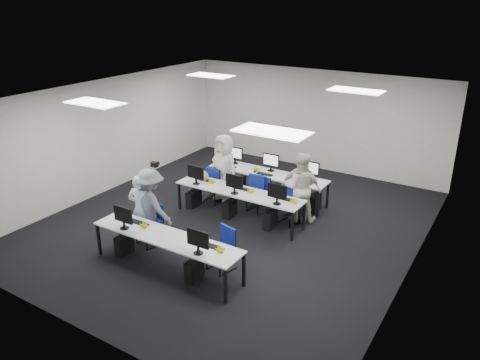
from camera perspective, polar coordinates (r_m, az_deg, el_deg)
The scene contains 23 objects.
room at distance 10.48m, azimuth -0.76°, elevation 2.18°, with size 9.00×9.02×3.00m.
ceiling_panels at distance 10.08m, azimuth -0.80°, elevation 10.17°, with size 5.20×4.60×0.02m.
desk_front at distance 9.05m, azimuth -9.00°, elevation -7.07°, with size 3.20×0.70×0.73m.
desk_mid at distance 10.93m, azimuth -0.17°, elevation -1.57°, with size 3.20×0.70×0.73m.
desk_back at distance 12.05m, azimuth 3.36°, elevation 0.66°, with size 3.20×0.70×0.73m.
equipment_front at distance 9.31m, azimuth -9.87°, elevation -8.54°, with size 2.51×0.41×1.19m.
equipment_mid at distance 11.14m, azimuth -1.05°, elevation -2.92°, with size 2.91×0.41×1.19m.
equipment_back at distance 12.10m, azimuth 4.17°, elevation -0.91°, with size 2.91×0.41×1.19m.
chair_0 at distance 10.22m, azimuth -10.83°, elevation -6.14°, with size 0.56×0.59×0.92m.
chair_1 at distance 9.18m, azimuth -2.26°, elevation -9.30°, with size 0.51×0.54×0.86m.
chair_2 at distance 12.05m, azimuth -3.44°, elevation -1.42°, with size 0.49×0.53×0.88m.
chair_3 at distance 11.53m, azimuth 2.32°, elevation -2.51°, with size 0.53×0.56×0.87m.
chair_4 at distance 10.99m, azimuth 6.02°, elevation -3.99°, with size 0.47×0.50×0.82m.
chair_5 at distance 12.22m, azimuth -2.77°, elevation -1.03°, with size 0.44×0.48×0.90m.
chair_6 at distance 11.78m, azimuth 2.46°, elevation -1.90°, with size 0.48×0.52×0.91m.
chair_7 at distance 11.35m, azimuth 6.85°, elevation -3.06°, with size 0.46×0.50×0.88m.
handbag at distance 11.51m, azimuth -4.51°, elevation 0.52°, with size 0.31×0.20×0.25m, color #957E4D.
student_0 at distance 10.10m, azimuth -11.93°, elevation -3.50°, with size 0.57×0.37×1.56m, color beige.
student_1 at distance 10.95m, azimuth 7.34°, elevation -0.85°, with size 0.81×0.63×1.67m, color beige.
student_2 at distance 11.95m, azimuth -1.92°, elevation 1.49°, with size 0.86×0.56×1.75m, color beige.
student_3 at distance 10.98m, azimuth 7.40°, elevation -0.98°, with size 0.94×0.39×1.60m, color beige.
photographer at distance 10.05m, azimuth -10.81°, elevation -3.18°, with size 1.08×0.62×1.67m, color slate.
dslr_camera at distance 9.83m, azimuth -10.39°, elevation 1.87°, with size 0.14×0.18×0.10m, color black.
Camera 1 is at (5.33, -8.31, 4.99)m, focal length 35.00 mm.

